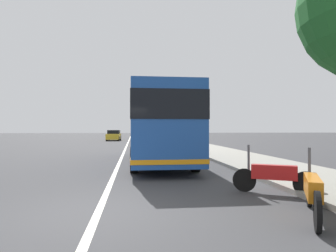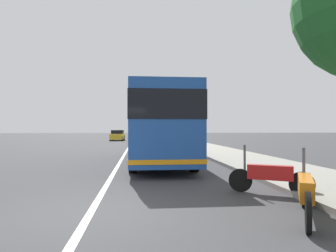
{
  "view_description": "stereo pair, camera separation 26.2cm",
  "coord_description": "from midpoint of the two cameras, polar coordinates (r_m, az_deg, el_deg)",
  "views": [
    {
      "loc": [
        -5.9,
        -0.72,
        1.69
      ],
      "look_at": [
        7.99,
        -2.33,
        1.81
      ],
      "focal_mm": 31.31,
      "sensor_mm": 36.0,
      "label": 1
    },
    {
      "loc": [
        -5.93,
        -0.98,
        1.69
      ],
      "look_at": [
        7.99,
        -2.33,
        1.81
      ],
      "focal_mm": 31.31,
      "sensor_mm": 36.0,
      "label": 2
    }
  ],
  "objects": [
    {
      "name": "ground_plane",
      "position": [
        6.21,
        -13.75,
        -16.27
      ],
      "size": [
        220.0,
        220.0,
        0.0
      ],
      "primitive_type": "plane",
      "color": "#38383A"
    },
    {
      "name": "sidewalk_curb",
      "position": [
        16.97,
        14.09,
        -5.96
      ],
      "size": [
        110.0,
        3.6,
        0.14
      ],
      "primitive_type": "cube",
      "color": "gray",
      "rests_on": "ground"
    },
    {
      "name": "lane_divider_line",
      "position": [
        16.02,
        -8.62,
        -6.54
      ],
      "size": [
        110.0,
        0.16,
        0.01
      ],
      "primitive_type": "cube",
      "color": "silver",
      "rests_on": "ground"
    },
    {
      "name": "coach_bus",
      "position": [
        14.52,
        -1.44,
        0.52
      ],
      "size": [
        10.17,
        2.7,
        3.37
      ],
      "rotation": [
        0.0,
        0.0,
        0.0
      ],
      "color": "#1E4C9E",
      "rests_on": "ground"
    },
    {
      "name": "motorcycle_nearest_curb",
      "position": [
        6.27,
        26.31,
        -11.43
      ],
      "size": [
        2.14,
        1.2,
        1.29
      ],
      "rotation": [
        0.0,
        0.0,
        -0.49
      ],
      "color": "black",
      "rests_on": "ground"
    },
    {
      "name": "motorcycle_mid_row",
      "position": [
        8.12,
        20.06,
        -9.11
      ],
      "size": [
        1.05,
        1.91,
        1.26
      ],
      "rotation": [
        0.0,
        0.0,
        1.09
      ],
      "color": "black",
      "rests_on": "ground"
    },
    {
      "name": "car_ahead_same_lane",
      "position": [
        42.07,
        -9.63,
        -1.84
      ],
      "size": [
        4.01,
        1.95,
        1.47
      ],
      "rotation": [
        0.0,
        0.0,
        3.1
      ],
      "color": "gold",
      "rests_on": "ground"
    },
    {
      "name": "car_side_street",
      "position": [
        48.01,
        -3.86,
        -1.75
      ],
      "size": [
        4.0,
        1.89,
        1.37
      ],
      "rotation": [
        0.0,
        0.0,
        0.02
      ],
      "color": "silver",
      "rests_on": "ground"
    },
    {
      "name": "car_far_distant",
      "position": [
        37.54,
        -4.16,
        -2.06
      ],
      "size": [
        4.48,
        2.03,
        1.41
      ],
      "rotation": [
        0.0,
        0.0,
        0.04
      ],
      "color": "navy",
      "rests_on": "ground"
    },
    {
      "name": "car_oncoming",
      "position": [
        63.74,
        -4.39,
        -1.38
      ],
      "size": [
        4.21,
        1.92,
        1.49
      ],
      "rotation": [
        0.0,
        0.0,
        0.0
      ],
      "color": "gold",
      "rests_on": "ground"
    }
  ]
}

